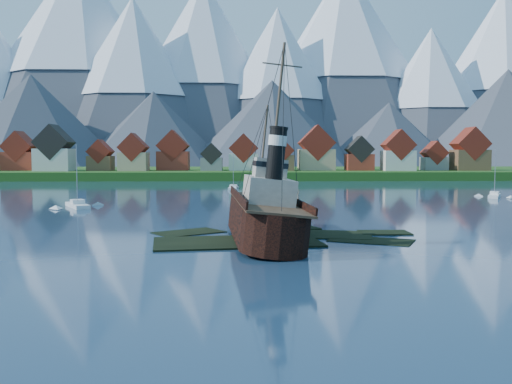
{
  "coord_description": "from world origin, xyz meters",
  "views": [
    {
      "loc": [
        -2.37,
        -63.72,
        9.88
      ],
      "look_at": [
        -0.72,
        6.0,
        5.0
      ],
      "focal_mm": 40.0,
      "sensor_mm": 36.0,
      "label": 1
    }
  ],
  "objects_px": {
    "tugboat_wreck": "(262,213)",
    "sailboat_a": "(78,206)",
    "sailboat_d": "(494,196)",
    "sailboat_e": "(233,188)"
  },
  "relations": [
    {
      "from": "sailboat_a",
      "to": "sailboat_e",
      "type": "height_order",
      "value": "sailboat_a"
    },
    {
      "from": "sailboat_a",
      "to": "sailboat_e",
      "type": "relative_size",
      "value": 1.19
    },
    {
      "from": "sailboat_d",
      "to": "sailboat_e",
      "type": "xyz_separation_m",
      "value": [
        -57.6,
        29.69,
        -0.04
      ]
    },
    {
      "from": "tugboat_wreck",
      "to": "sailboat_d",
      "type": "height_order",
      "value": "tugboat_wreck"
    },
    {
      "from": "sailboat_a",
      "to": "sailboat_d",
      "type": "distance_m",
      "value": 87.2
    },
    {
      "from": "sailboat_e",
      "to": "tugboat_wreck",
      "type": "bearing_deg",
      "value": -82.66
    },
    {
      "from": "sailboat_a",
      "to": "sailboat_e",
      "type": "xyz_separation_m",
      "value": [
        27.13,
        50.28,
        -0.04
      ]
    },
    {
      "from": "tugboat_wreck",
      "to": "sailboat_a",
      "type": "distance_m",
      "value": 49.18
    },
    {
      "from": "tugboat_wreck",
      "to": "sailboat_a",
      "type": "height_order",
      "value": "tugboat_wreck"
    },
    {
      "from": "tugboat_wreck",
      "to": "sailboat_e",
      "type": "height_order",
      "value": "tugboat_wreck"
    }
  ]
}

